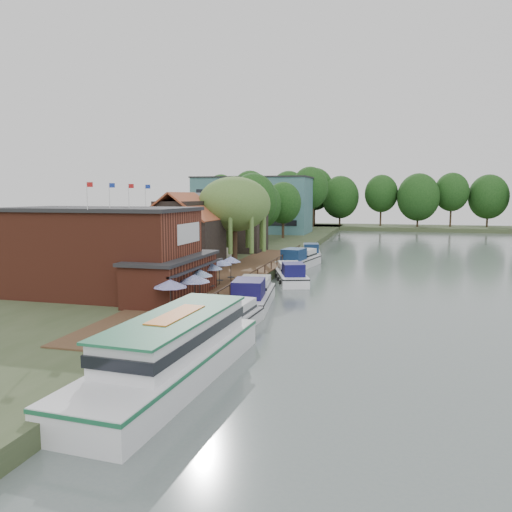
% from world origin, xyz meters
% --- Properties ---
extents(ground, '(260.00, 260.00, 0.00)m').
position_xyz_m(ground, '(0.00, 0.00, 0.00)').
color(ground, '#566463').
rests_on(ground, ground).
extents(land_bank, '(50.00, 140.00, 1.00)m').
position_xyz_m(land_bank, '(-30.00, 35.00, 0.50)').
color(land_bank, '#384728').
rests_on(land_bank, ground).
extents(quay_deck, '(6.00, 50.00, 0.10)m').
position_xyz_m(quay_deck, '(-8.00, 10.00, 1.05)').
color(quay_deck, '#47301E').
rests_on(quay_deck, land_bank).
extents(quay_rail, '(0.20, 49.00, 1.00)m').
position_xyz_m(quay_rail, '(-5.30, 10.50, 1.50)').
color(quay_rail, black).
rests_on(quay_rail, land_bank).
extents(pub, '(20.00, 11.00, 7.30)m').
position_xyz_m(pub, '(-14.00, -1.00, 4.65)').
color(pub, maroon).
rests_on(pub, land_bank).
extents(hotel_block, '(25.40, 12.40, 12.30)m').
position_xyz_m(hotel_block, '(-22.00, 70.00, 7.15)').
color(hotel_block, '#38666B').
rests_on(hotel_block, land_bank).
extents(cottage_a, '(8.60, 7.60, 8.50)m').
position_xyz_m(cottage_a, '(-15.00, 14.00, 5.25)').
color(cottage_a, black).
rests_on(cottage_a, land_bank).
extents(cottage_b, '(9.60, 8.60, 8.50)m').
position_xyz_m(cottage_b, '(-18.00, 24.00, 5.25)').
color(cottage_b, beige).
rests_on(cottage_b, land_bank).
extents(cottage_c, '(7.60, 7.60, 8.50)m').
position_xyz_m(cottage_c, '(-14.00, 33.00, 5.25)').
color(cottage_c, black).
rests_on(cottage_c, land_bank).
extents(willow, '(8.60, 8.60, 10.43)m').
position_xyz_m(willow, '(-10.50, 19.00, 6.21)').
color(willow, '#476B2D').
rests_on(willow, land_bank).
extents(umbrella_0, '(2.40, 2.40, 2.38)m').
position_xyz_m(umbrella_0, '(-7.35, -6.13, 2.29)').
color(umbrella_0, navy).
rests_on(umbrella_0, quay_deck).
extents(umbrella_1, '(2.39, 2.39, 2.38)m').
position_xyz_m(umbrella_1, '(-6.54, -3.73, 2.29)').
color(umbrella_1, navy).
rests_on(umbrella_1, quay_deck).
extents(umbrella_2, '(2.16, 2.16, 2.38)m').
position_xyz_m(umbrella_2, '(-7.15, -1.11, 2.29)').
color(umbrella_2, navy).
rests_on(umbrella_2, quay_deck).
extents(umbrella_3, '(2.15, 2.15, 2.38)m').
position_xyz_m(umbrella_3, '(-7.57, 2.59, 2.29)').
color(umbrella_3, '#1C479C').
rests_on(umbrella_3, quay_deck).
extents(umbrella_4, '(2.42, 2.42, 2.38)m').
position_xyz_m(umbrella_4, '(-7.76, 5.45, 2.29)').
color(umbrella_4, navy).
rests_on(umbrella_4, quay_deck).
extents(umbrella_5, '(2.01, 2.01, 2.38)m').
position_xyz_m(umbrella_5, '(-7.28, 7.45, 2.29)').
color(umbrella_5, navy).
rests_on(umbrella_5, quay_deck).
extents(cruiser_0, '(3.55, 9.43, 2.22)m').
position_xyz_m(cruiser_0, '(-3.25, -5.86, 1.11)').
color(cruiser_0, silver).
rests_on(cruiser_0, ground).
extents(cruiser_1, '(4.67, 10.83, 2.57)m').
position_xyz_m(cruiser_1, '(-3.77, 2.26, 1.28)').
color(cruiser_1, white).
rests_on(cruiser_1, ground).
extents(cruiser_2, '(5.92, 10.09, 2.32)m').
position_xyz_m(cruiser_2, '(-2.74, 14.30, 1.16)').
color(cruiser_2, white).
rests_on(cruiser_2, ground).
extents(cruiser_3, '(5.21, 11.00, 2.59)m').
position_xyz_m(cruiser_3, '(-3.84, 25.75, 1.29)').
color(cruiser_3, silver).
rests_on(cruiser_3, ground).
extents(cruiser_4, '(4.65, 9.83, 2.27)m').
position_xyz_m(cruiser_4, '(-3.85, 35.96, 1.14)').
color(cruiser_4, white).
rests_on(cruiser_4, ground).
extents(tour_boat, '(5.06, 15.35, 3.31)m').
position_xyz_m(tour_boat, '(-3.22, -15.32, 1.65)').
color(tour_boat, silver).
rests_on(tour_boat, ground).
extents(swan, '(0.44, 0.44, 0.44)m').
position_xyz_m(swan, '(-2.29, -9.62, 0.22)').
color(swan, white).
rests_on(swan, ground).
extents(bank_tree_0, '(7.90, 7.90, 11.87)m').
position_xyz_m(bank_tree_0, '(-14.44, 42.23, 6.94)').
color(bank_tree_0, '#143811').
rests_on(bank_tree_0, land_bank).
extents(bank_tree_1, '(7.59, 7.59, 10.92)m').
position_xyz_m(bank_tree_1, '(-15.33, 50.50, 6.46)').
color(bank_tree_1, '#143811').
rests_on(bank_tree_1, land_bank).
extents(bank_tree_2, '(6.92, 6.92, 10.76)m').
position_xyz_m(bank_tree_2, '(-12.38, 56.71, 6.38)').
color(bank_tree_2, '#143811').
rests_on(bank_tree_2, land_bank).
extents(bank_tree_3, '(8.65, 8.65, 14.90)m').
position_xyz_m(bank_tree_3, '(-10.79, 79.97, 8.45)').
color(bank_tree_3, '#143811').
rests_on(bank_tree_3, land_bank).
extents(bank_tree_4, '(6.18, 6.18, 11.77)m').
position_xyz_m(bank_tree_4, '(-18.03, 87.52, 6.88)').
color(bank_tree_4, '#143811').
rests_on(bank_tree_4, land_bank).
extents(bank_tree_5, '(7.11, 7.11, 14.11)m').
position_xyz_m(bank_tree_5, '(-11.86, 92.89, 8.06)').
color(bank_tree_5, '#143811').
rests_on(bank_tree_5, land_bank).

